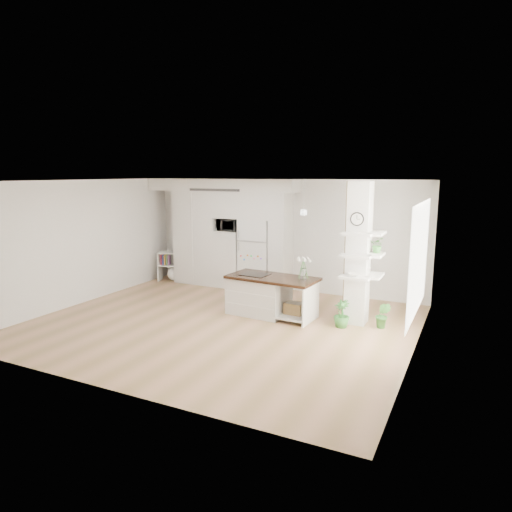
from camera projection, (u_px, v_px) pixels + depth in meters
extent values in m
cube|color=tan|center=(221.00, 324.00, 8.73)|extent=(7.00, 6.00, 0.01)
cube|color=white|center=(219.00, 181.00, 8.25)|extent=(7.00, 6.00, 0.04)
cube|color=silver|center=(282.00, 235.00, 11.14)|extent=(7.00, 0.04, 2.70)
cube|color=silver|center=(101.00, 291.00, 5.84)|extent=(7.00, 0.04, 2.70)
cube|color=silver|center=(82.00, 242.00, 10.00)|extent=(0.04, 6.00, 2.70)
cube|color=silver|center=(418.00, 272.00, 6.98)|extent=(0.04, 6.00, 2.70)
cube|color=silver|center=(199.00, 237.00, 11.83)|extent=(1.20, 0.65, 2.40)
cube|color=silver|center=(231.00, 259.00, 11.52)|extent=(0.65, 0.65, 1.42)
cube|color=silver|center=(230.00, 204.00, 11.27)|extent=(0.65, 0.65, 0.65)
cube|color=silver|center=(257.00, 205.00, 10.95)|extent=(0.85, 0.65, 0.65)
cube|color=silver|center=(281.00, 243.00, 10.84)|extent=(0.40, 0.65, 2.40)
cube|color=silver|center=(221.00, 185.00, 11.26)|extent=(4.00, 0.70, 0.30)
cube|color=#262626|center=(214.00, 190.00, 10.98)|extent=(1.40, 0.04, 0.06)
cube|color=white|center=(257.00, 254.00, 11.18)|extent=(0.78, 0.66, 1.75)
cube|color=#B2B2B7|center=(251.00, 242.00, 10.81)|extent=(0.78, 0.01, 0.03)
cube|color=silver|center=(358.00, 254.00, 8.56)|extent=(0.40, 0.40, 2.70)
cube|color=tan|center=(347.00, 253.00, 8.65)|extent=(0.02, 0.40, 2.70)
cube|color=tan|center=(361.00, 252.00, 8.75)|extent=(0.40, 0.02, 2.70)
cylinder|color=black|center=(357.00, 219.00, 8.26)|extent=(0.25, 0.03, 0.25)
cylinder|color=white|center=(357.00, 219.00, 8.24)|extent=(0.21, 0.01, 0.21)
plane|color=white|center=(419.00, 259.00, 7.23)|extent=(0.00, 2.40, 2.40)
cylinder|color=white|center=(310.00, 216.00, 7.75)|extent=(0.12, 0.12, 0.10)
cube|color=silver|center=(259.00, 295.00, 9.31)|extent=(1.22, 0.85, 0.75)
cube|color=silver|center=(296.00, 315.00, 8.94)|extent=(0.68, 0.81, 0.04)
cube|color=silver|center=(311.00, 304.00, 8.74)|extent=(0.09, 0.76, 0.75)
cube|color=#361E10|center=(273.00, 278.00, 9.08)|extent=(1.85, 0.99, 0.05)
cube|color=black|center=(255.00, 274.00, 9.28)|extent=(0.57, 0.49, 0.01)
cube|color=#9E824C|center=(294.00, 308.00, 8.94)|extent=(0.38, 0.30, 0.22)
cylinder|color=white|center=(303.00, 274.00, 8.82)|extent=(0.12, 0.12, 0.22)
cube|color=silver|center=(160.00, 266.00, 12.20)|extent=(0.16, 0.36, 0.78)
cube|color=silver|center=(182.00, 267.00, 12.13)|extent=(0.16, 0.36, 0.78)
cube|color=silver|center=(171.00, 253.00, 12.10)|extent=(0.74, 0.58, 0.03)
cube|color=silver|center=(171.00, 265.00, 12.16)|extent=(0.71, 0.57, 0.03)
sphere|color=white|center=(175.00, 274.00, 12.19)|extent=(0.38, 0.38, 0.38)
imported|color=#3A8234|center=(383.00, 315.00, 8.43)|extent=(0.29, 0.24, 0.50)
imported|color=#3A8234|center=(342.00, 314.00, 8.49)|extent=(0.38, 0.38, 0.52)
imported|color=#2D2D2D|center=(229.00, 225.00, 11.32)|extent=(0.54, 0.37, 0.30)
imported|color=#3A8234|center=(378.00, 245.00, 8.48)|extent=(0.27, 0.23, 0.30)
imported|color=white|center=(354.00, 275.00, 8.36)|extent=(0.22, 0.22, 0.05)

